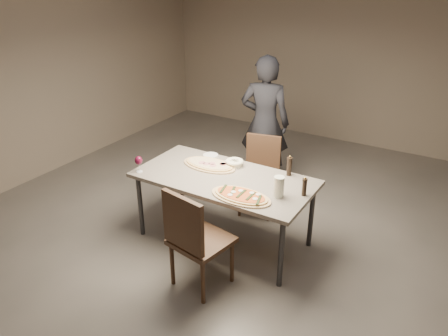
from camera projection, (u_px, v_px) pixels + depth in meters
The scene contains 14 objects.
room at pixel (224, 115), 4.11m from camera, with size 7.00×7.00×7.00m.
dining_table at pixel (224, 182), 4.41m from camera, with size 1.80×0.90×0.75m.
zucchini_pizza at pixel (241, 196), 4.00m from camera, with size 0.59×0.33×0.05m.
ham_pizza at pixel (209, 165), 4.62m from camera, with size 0.61×0.34×0.04m.
bread_basket at pixel (234, 162), 4.61m from camera, with size 0.19×0.19×0.07m.
oil_dish at pixel (229, 163), 4.68m from camera, with size 0.12×0.12×0.01m.
pepper_mill_left at pixel (289, 166), 4.38m from camera, with size 0.06×0.06×0.22m.
pepper_mill_right at pixel (304, 187), 4.00m from camera, with size 0.05×0.05×0.19m.
carafe at pixel (279, 187), 3.98m from camera, with size 0.10×0.10×0.20m.
wine_glass at pixel (139, 161), 4.44m from camera, with size 0.08×0.08×0.18m.
side_plate at pixel (211, 155), 4.87m from camera, with size 0.17×0.17×0.01m.
chair_near at pixel (194, 236), 3.78m from camera, with size 0.55×0.55×1.00m.
chair_far at pixel (261, 170), 5.10m from camera, with size 0.51×0.51×0.90m.
diner at pixel (265, 123), 5.53m from camera, with size 0.63×0.41×1.72m, color black.
Camera 1 is at (2.03, -3.36, 2.71)m, focal length 35.00 mm.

